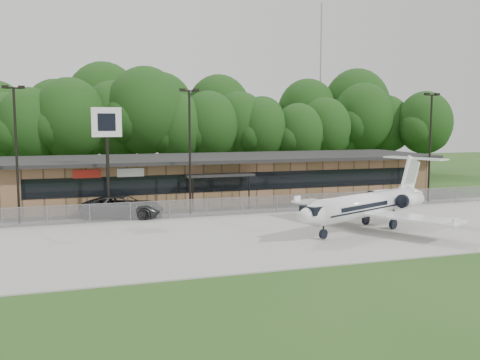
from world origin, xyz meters
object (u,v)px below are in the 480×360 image
object	(u,v)px
terminal	(224,177)
business_jet	(369,205)
suv	(123,207)
pole_sign	(107,134)

from	to	relation	value
terminal	business_jet	xyz separation A→B (m)	(5.61, -17.29, -0.39)
terminal	business_jet	distance (m)	18.18
terminal	business_jet	bearing A→B (deg)	-72.01
suv	pole_sign	xyz separation A→B (m)	(-1.08, 0.03, 5.76)
business_jet	suv	distance (m)	18.95
terminal	business_jet	world-z (taller)	business_jet
terminal	suv	bearing A→B (deg)	-145.38
terminal	suv	xyz separation A→B (m)	(-10.39, -7.17, -1.27)
suv	business_jet	bearing A→B (deg)	-105.58
suv	pole_sign	size ratio (longest dim) A/B	0.75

